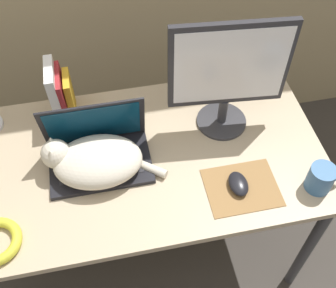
{
  "coord_description": "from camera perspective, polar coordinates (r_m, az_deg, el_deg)",
  "views": [
    {
      "loc": [
        -0.1,
        -0.58,
        2.04
      ],
      "look_at": [
        0.08,
        0.34,
        0.86
      ],
      "focal_mm": 45.0,
      "sensor_mm": 36.0,
      "label": 1
    }
  ],
  "objects": [
    {
      "name": "desk",
      "position": [
        1.66,
        -3.13,
        -3.23
      ],
      "size": [
        1.37,
        0.75,
        0.76
      ],
      "color": "tan",
      "rests_on": "ground_plane"
    },
    {
      "name": "mug",
      "position": [
        1.57,
        20.05,
        -4.37
      ],
      "size": [
        0.14,
        0.09,
        0.1
      ],
      "color": "teal",
      "rests_on": "desk"
    },
    {
      "name": "mousepad",
      "position": [
        1.54,
        9.95,
        -5.82
      ],
      "size": [
        0.26,
        0.21,
        0.0
      ],
      "color": "olive",
      "rests_on": "desk"
    },
    {
      "name": "laptop",
      "position": [
        1.57,
        -9.39,
        -1.02
      ],
      "size": [
        0.37,
        0.24,
        0.25
      ],
      "color": "black",
      "rests_on": "desk"
    },
    {
      "name": "book_row",
      "position": [
        1.71,
        -14.35,
        6.62
      ],
      "size": [
        0.08,
        0.16,
        0.24
      ],
      "color": "white",
      "rests_on": "desk"
    },
    {
      "name": "cat",
      "position": [
        1.53,
        -10.05,
        -2.21
      ],
      "size": [
        0.44,
        0.25,
        0.15
      ],
      "color": "beige",
      "rests_on": "desk"
    },
    {
      "name": "computer_mouse",
      "position": [
        1.53,
        9.5,
        -5.34
      ],
      "size": [
        0.07,
        0.1,
        0.03
      ],
      "color": "black",
      "rests_on": "mousepad"
    },
    {
      "name": "external_monitor",
      "position": [
        1.54,
        8.18,
        9.36
      ],
      "size": [
        0.44,
        0.2,
        0.48
      ],
      "color": "#333338",
      "rests_on": "desk"
    }
  ]
}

